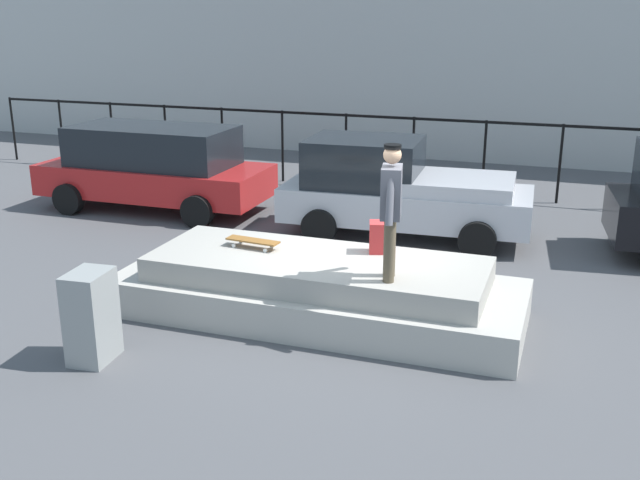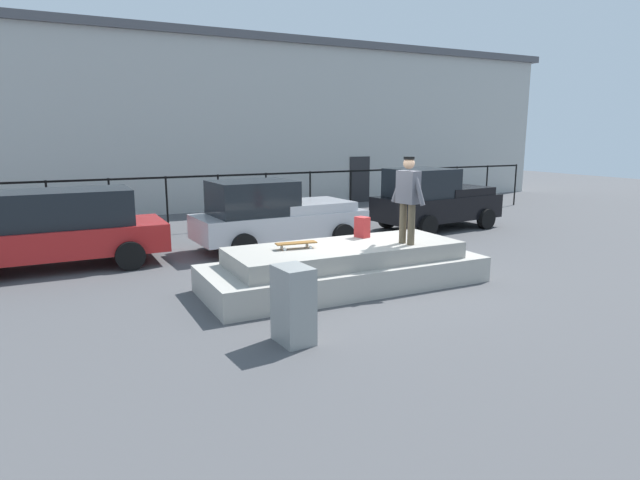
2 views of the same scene
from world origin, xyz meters
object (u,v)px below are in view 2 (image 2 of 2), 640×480
object	(u,v)px
skateboard	(296,243)
car_red_hatchback_near	(52,227)
utility_box	(293,305)
car_black_pickup_far	(434,199)
backpack	(362,227)
car_silver_pickup_mid	(275,214)
skateboarder	(408,194)

from	to	relation	value
skateboard	car_red_hatchback_near	world-z (taller)	car_red_hatchback_near
skateboard	utility_box	xyz separation A→B (m)	(-1.07, -2.29, -0.37)
utility_box	car_black_pickup_far	bearing A→B (deg)	35.36
backpack	car_silver_pickup_mid	bearing A→B (deg)	173.20
backpack	car_red_hatchback_near	distance (m)	6.84
backpack	car_silver_pickup_mid	world-z (taller)	car_silver_pickup_mid
skateboarder	utility_box	distance (m)	3.83
utility_box	backpack	bearing A→B (deg)	39.33
car_red_hatchback_near	utility_box	size ratio (longest dim) A/B	4.27
skateboarder	backpack	world-z (taller)	skateboarder
car_silver_pickup_mid	car_red_hatchback_near	bearing A→B (deg)	177.85
car_red_hatchback_near	car_black_pickup_far	world-z (taller)	car_black_pickup_far
car_red_hatchback_near	car_black_pickup_far	bearing A→B (deg)	1.17
backpack	car_black_pickup_far	bearing A→B (deg)	111.95
skateboarder	utility_box	world-z (taller)	skateboarder
car_red_hatchback_near	car_silver_pickup_mid	xyz separation A→B (m)	(5.21, -0.20, -0.04)
car_red_hatchback_near	skateboarder	bearing A→B (deg)	-36.87
skateboarder	backpack	bearing A→B (deg)	113.64
utility_box	car_silver_pickup_mid	bearing A→B (deg)	65.41
skateboard	car_silver_pickup_mid	size ratio (longest dim) A/B	0.17
car_red_hatchback_near	car_silver_pickup_mid	bearing A→B (deg)	-2.15
skateboard	backpack	world-z (taller)	backpack
car_black_pickup_far	backpack	bearing A→B (deg)	-142.11
car_silver_pickup_mid	car_black_pickup_far	world-z (taller)	car_black_pickup_far
backpack	car_black_pickup_far	xyz separation A→B (m)	(5.00, 3.89, -0.10)
skateboard	car_black_pickup_far	bearing A→B (deg)	32.71
car_silver_pickup_mid	utility_box	distance (m)	6.56
car_black_pickup_far	skateboard	bearing A→B (deg)	-147.29
skateboarder	car_black_pickup_far	world-z (taller)	skateboarder
skateboarder	skateboard	bearing A→B (deg)	164.90
backpack	utility_box	world-z (taller)	backpack
car_silver_pickup_mid	skateboarder	bearing A→B (deg)	-77.51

